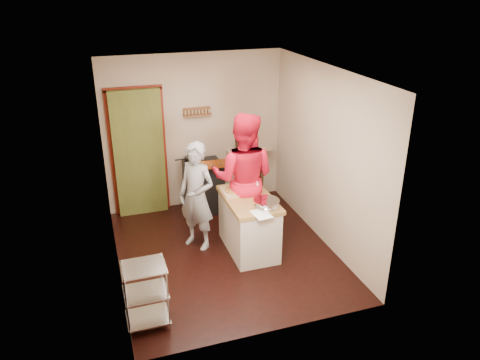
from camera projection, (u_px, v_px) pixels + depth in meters
name	position (u px, v px, depth m)	size (l,w,h in m)	color
floor	(225.00, 252.00, 6.80)	(3.50, 3.50, 0.00)	black
back_wall	(157.00, 145.00, 7.72)	(3.00, 0.44, 2.60)	tan
left_wall	(109.00, 183.00, 5.85)	(0.04, 3.50, 2.60)	tan
right_wall	(324.00, 157.00, 6.71)	(0.04, 3.50, 2.60)	tan
ceiling	(223.00, 71.00, 5.76)	(3.00, 3.50, 0.02)	white
stove	(204.00, 186.00, 7.87)	(0.60, 0.63, 1.00)	black
wire_shelving	(146.00, 293.00, 5.21)	(0.48, 0.40, 0.80)	silver
island	(249.00, 222.00, 6.70)	(0.67, 1.24, 1.15)	beige
person_stripe	(197.00, 196.00, 6.66)	(0.58, 0.38, 1.60)	#A9A8AD
person_red	(243.00, 178.00, 6.80)	(0.95, 0.74, 1.96)	red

